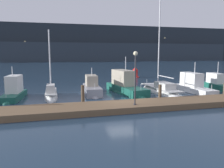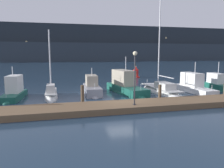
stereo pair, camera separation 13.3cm
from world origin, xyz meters
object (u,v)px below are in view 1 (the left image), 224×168
sailboat_berth_4 (51,96)px  channel_buoy (135,73)px  motorboat_berth_3 (14,95)px  dock_lamppost (135,69)px  sailboat_berth_7 (161,91)px  motorboat_berth_9 (217,87)px  motorboat_berth_8 (194,89)px  motorboat_berth_6 (125,89)px  motorboat_berth_5 (92,90)px

sailboat_berth_4 → channel_buoy: (14.19, 14.96, 0.64)m
motorboat_berth_3 → dock_lamppost: size_ratio=1.30×
sailboat_berth_7 → motorboat_berth_9: sailboat_berth_7 is taller
sailboat_berth_7 → channel_buoy: sailboat_berth_7 is taller
motorboat_berth_8 → sailboat_berth_4: bearing=177.8°
motorboat_berth_9 → channel_buoy: bearing=108.4°
sailboat_berth_7 → motorboat_berth_3: bearing=178.6°
sailboat_berth_4 → motorboat_berth_6: bearing=6.8°
motorboat_berth_5 → motorboat_berth_9: 14.94m
motorboat_berth_3 → channel_buoy: size_ratio=2.49×
channel_buoy → sailboat_berth_7: bearing=-100.0°
motorboat_berth_6 → motorboat_berth_9: bearing=-3.1°
motorboat_berth_3 → motorboat_berth_8: 18.70m
motorboat_berth_8 → motorboat_berth_9: motorboat_berth_8 is taller
sailboat_berth_4 → motorboat_berth_5: bearing=14.2°
channel_buoy → dock_lamppost: size_ratio=0.52×
motorboat_berth_9 → sailboat_berth_7: bearing=-177.7°
channel_buoy → dock_lamppost: (-8.04, -21.44, 2.32)m
motorboat_berth_3 → sailboat_berth_4: bearing=-6.5°
motorboat_berth_5 → motorboat_berth_6: bearing=-1.9°
motorboat_berth_3 → sailboat_berth_4: size_ratio=0.71×
motorboat_berth_5 → dock_lamppost: size_ratio=1.38×
dock_lamppost → motorboat_berth_3: bearing=144.3°
motorboat_berth_5 → dock_lamppost: (2.00, -7.53, 2.70)m
channel_buoy → motorboat_berth_9: bearing=-71.6°
sailboat_berth_7 → motorboat_berth_9: size_ratio=2.37×
motorboat_berth_6 → motorboat_berth_8: 7.63m
motorboat_berth_5 → channel_buoy: 17.16m
motorboat_berth_5 → dock_lamppost: bearing=-75.1°
motorboat_berth_5 → motorboat_berth_6: size_ratio=0.71×
sailboat_berth_7 → channel_buoy: (2.63, 14.95, 0.63)m
motorboat_berth_8 → motorboat_berth_5: bearing=171.6°
sailboat_berth_4 → motorboat_berth_8: 15.30m
channel_buoy → motorboat_berth_5: bearing=-125.8°
sailboat_berth_4 → channel_buoy: size_ratio=3.51×
motorboat_berth_5 → motorboat_berth_9: bearing=-2.8°
motorboat_berth_3 → motorboat_berth_6: size_ratio=0.67×
motorboat_berth_3 → sailboat_berth_7: bearing=-1.4°
motorboat_berth_6 → channel_buoy: (6.38, 14.03, 0.34)m
motorboat_berth_3 → sailboat_berth_4: sailboat_berth_4 is taller
motorboat_berth_3 → channel_buoy: (17.58, 14.57, 0.41)m
motorboat_berth_3 → motorboat_berth_5: bearing=5.0°
sailboat_berth_4 → motorboat_berth_3: bearing=173.5°
motorboat_berth_6 → dock_lamppost: bearing=-102.7°
sailboat_berth_7 → channel_buoy: bearing=80.0°
motorboat_berth_5 → sailboat_berth_7: size_ratio=0.44×
motorboat_berth_6 → motorboat_berth_5: bearing=178.1°
motorboat_berth_3 → sailboat_berth_4: 3.42m
motorboat_berth_3 → motorboat_berth_6: motorboat_berth_6 is taller
motorboat_berth_5 → motorboat_berth_8: size_ratio=0.86×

